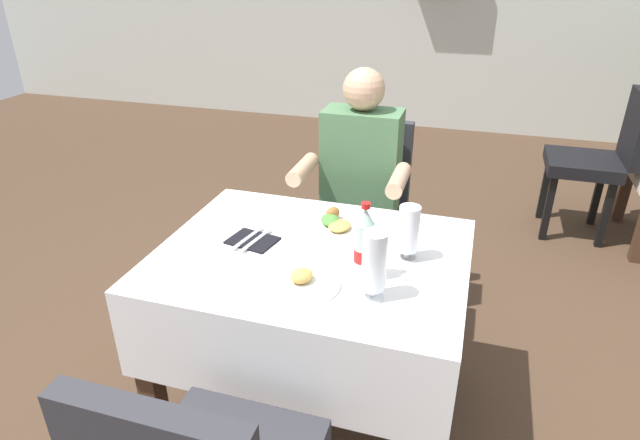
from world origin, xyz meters
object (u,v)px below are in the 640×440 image
at_px(seated_diner_far, 358,188).
at_px(beer_glass_middle, 374,265).
at_px(chair_far_diner_seat, 362,208).
at_px(napkin_cutlery_set, 253,240).
at_px(plate_near_camera, 303,281).
at_px(beer_glass_left, 408,233).
at_px(main_dining_table, 312,293).
at_px(cola_bottle_primary, 364,246).
at_px(plate_far_diner, 337,222).
at_px(background_chair_left, 600,156).

bearing_deg(seated_diner_far, beer_glass_middle, -74.02).
bearing_deg(chair_far_diner_seat, napkin_cutlery_set, -106.06).
bearing_deg(beer_glass_middle, plate_near_camera, 178.62).
distance_m(chair_far_diner_seat, beer_glass_left, 0.89).
xyz_separation_m(main_dining_table, cola_bottle_primary, (0.21, -0.11, 0.30)).
relative_size(main_dining_table, napkin_cutlery_set, 5.56).
relative_size(beer_glass_left, beer_glass_middle, 0.88).
distance_m(chair_far_diner_seat, plate_far_diner, 0.64).
xyz_separation_m(chair_far_diner_seat, plate_near_camera, (0.03, -1.03, 0.21)).
distance_m(main_dining_table, cola_bottle_primary, 0.38).
relative_size(plate_near_camera, cola_bottle_primary, 0.90).
distance_m(seated_diner_far, background_chair_left, 1.84).
bearing_deg(napkin_cutlery_set, seated_diner_far, 71.61).
bearing_deg(plate_near_camera, chair_far_diner_seat, 91.93).
bearing_deg(cola_bottle_primary, seated_diner_far, 104.41).
bearing_deg(seated_diner_far, cola_bottle_primary, -75.59).
bearing_deg(main_dining_table, plate_far_diner, 81.16).
bearing_deg(plate_near_camera, background_chair_left, 60.98).
xyz_separation_m(plate_near_camera, background_chair_left, (1.24, 2.24, -0.21)).
height_order(plate_near_camera, napkin_cutlery_set, plate_near_camera).
bearing_deg(background_chair_left, chair_far_diner_seat, -136.50).
relative_size(main_dining_table, background_chair_left, 1.12).
bearing_deg(plate_far_diner, beer_glass_left, -29.39).
bearing_deg(beer_glass_left, background_chair_left, 64.42).
relative_size(beer_glass_middle, background_chair_left, 0.23).
height_order(chair_far_diner_seat, beer_glass_middle, beer_glass_middle).
height_order(chair_far_diner_seat, plate_near_camera, chair_far_diner_seat).
bearing_deg(beer_glass_middle, seated_diner_far, 105.98).
xyz_separation_m(seated_diner_far, beer_glass_left, (0.33, -0.66, 0.15)).
bearing_deg(plate_far_diner, main_dining_table, -98.84).
relative_size(plate_far_diner, beer_glass_left, 1.19).
relative_size(beer_glass_left, napkin_cutlery_set, 1.02).
bearing_deg(seated_diner_far, plate_near_camera, -87.83).
bearing_deg(napkin_cutlery_set, chair_far_diner_seat, 73.94).
bearing_deg(plate_far_diner, seated_diner_far, 93.98).
height_order(chair_far_diner_seat, background_chair_left, same).
height_order(cola_bottle_primary, napkin_cutlery_set, cola_bottle_primary).
bearing_deg(cola_bottle_primary, background_chair_left, 63.61).
height_order(chair_far_diner_seat, cola_bottle_primary, cola_bottle_primary).
xyz_separation_m(main_dining_table, background_chair_left, (1.27, 2.03, -0.02)).
height_order(plate_near_camera, beer_glass_middle, beer_glass_middle).
height_order(beer_glass_left, beer_glass_middle, beer_glass_middle).
height_order(napkin_cutlery_set, background_chair_left, background_chair_left).
height_order(plate_far_diner, beer_glass_middle, beer_glass_middle).
bearing_deg(plate_far_diner, beer_glass_middle, -61.84).
xyz_separation_m(plate_far_diner, background_chair_left, (1.24, 1.81, -0.22)).
distance_m(plate_near_camera, beer_glass_middle, 0.25).
relative_size(plate_near_camera, beer_glass_middle, 1.08).
relative_size(main_dining_table, chair_far_diner_seat, 1.12).
height_order(main_dining_table, seated_diner_far, seated_diner_far).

